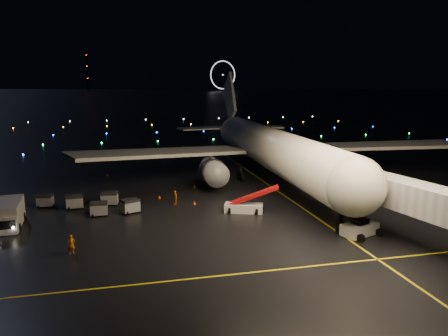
{
  "coord_description": "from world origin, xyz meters",
  "views": [
    {
      "loc": [
        -11.11,
        -44.2,
        16.46
      ],
      "look_at": [
        2.36,
        12.0,
        5.0
      ],
      "focal_mm": 35.0,
      "sensor_mm": 36.0,
      "label": 1
    }
  ],
  "objects_px": {
    "pushback_tug": "(360,227)",
    "baggage_cart_4": "(45,201)",
    "baggage_cart_0": "(130,206)",
    "service_truck": "(9,214)",
    "baggage_cart_3": "(75,202)",
    "crew_a": "(71,244)",
    "crew_c": "(175,198)",
    "airliner": "(265,124)",
    "baggage_cart_1": "(99,209)",
    "belt_loader": "(244,199)",
    "baggage_cart_2": "(110,199)"
  },
  "relations": [
    {
      "from": "crew_a",
      "to": "crew_c",
      "type": "bearing_deg",
      "value": 30.85
    },
    {
      "from": "service_truck",
      "to": "crew_a",
      "type": "relative_size",
      "value": 4.21
    },
    {
      "from": "baggage_cart_1",
      "to": "baggage_cart_0",
      "type": "bearing_deg",
      "value": 4.65
    },
    {
      "from": "airliner",
      "to": "crew_c",
      "type": "bearing_deg",
      "value": -140.52
    },
    {
      "from": "baggage_cart_0",
      "to": "airliner",
      "type": "bearing_deg",
      "value": 11.27
    },
    {
      "from": "baggage_cart_1",
      "to": "baggage_cart_2",
      "type": "height_order",
      "value": "baggage_cart_2"
    },
    {
      "from": "pushback_tug",
      "to": "baggage_cart_4",
      "type": "xyz_separation_m",
      "value": [
        -35.03,
        19.74,
        -0.14
      ]
    },
    {
      "from": "crew_a",
      "to": "baggage_cart_2",
      "type": "height_order",
      "value": "crew_a"
    },
    {
      "from": "baggage_cart_2",
      "to": "baggage_cart_3",
      "type": "bearing_deg",
      "value": -164.03
    },
    {
      "from": "crew_c",
      "to": "baggage_cart_4",
      "type": "relative_size",
      "value": 0.99
    },
    {
      "from": "pushback_tug",
      "to": "baggage_cart_4",
      "type": "height_order",
      "value": "pushback_tug"
    },
    {
      "from": "baggage_cart_3",
      "to": "airliner",
      "type": "bearing_deg",
      "value": 16.86
    },
    {
      "from": "baggage_cart_1",
      "to": "baggage_cart_2",
      "type": "bearing_deg",
      "value": 75.64
    },
    {
      "from": "pushback_tug",
      "to": "service_truck",
      "type": "relative_size",
      "value": 0.49
    },
    {
      "from": "airliner",
      "to": "service_truck",
      "type": "distance_m",
      "value": 42.19
    },
    {
      "from": "service_truck",
      "to": "baggage_cart_1",
      "type": "bearing_deg",
      "value": 6.13
    },
    {
      "from": "baggage_cart_2",
      "to": "service_truck",
      "type": "bearing_deg",
      "value": -141.95
    },
    {
      "from": "baggage_cart_1",
      "to": "baggage_cart_4",
      "type": "xyz_separation_m",
      "value": [
        -7.16,
        5.76,
        -0.06
      ]
    },
    {
      "from": "pushback_tug",
      "to": "baggage_cart_2",
      "type": "bearing_deg",
      "value": 124.26
    },
    {
      "from": "service_truck",
      "to": "baggage_cart_3",
      "type": "distance_m",
      "value": 8.84
    },
    {
      "from": "crew_c",
      "to": "baggage_cart_4",
      "type": "distance_m",
      "value": 17.31
    },
    {
      "from": "crew_c",
      "to": "baggage_cart_3",
      "type": "relative_size",
      "value": 0.9
    },
    {
      "from": "crew_a",
      "to": "baggage_cart_1",
      "type": "bearing_deg",
      "value": 59.61
    },
    {
      "from": "crew_a",
      "to": "crew_c",
      "type": "relative_size",
      "value": 1.02
    },
    {
      "from": "pushback_tug",
      "to": "baggage_cart_0",
      "type": "xyz_separation_m",
      "value": [
        -24.05,
        14.27,
        -0.06
      ]
    },
    {
      "from": "pushback_tug",
      "to": "baggage_cart_1",
      "type": "distance_m",
      "value": 31.19
    },
    {
      "from": "baggage_cart_0",
      "to": "baggage_cart_3",
      "type": "height_order",
      "value": "baggage_cart_3"
    },
    {
      "from": "pushback_tug",
      "to": "crew_a",
      "type": "height_order",
      "value": "crew_a"
    },
    {
      "from": "airliner",
      "to": "baggage_cart_3",
      "type": "distance_m",
      "value": 34.07
    },
    {
      "from": "service_truck",
      "to": "baggage_cart_4",
      "type": "distance_m",
      "value": 8.08
    },
    {
      "from": "pushback_tug",
      "to": "baggage_cart_4",
      "type": "relative_size",
      "value": 2.09
    },
    {
      "from": "belt_loader",
      "to": "baggage_cart_4",
      "type": "relative_size",
      "value": 3.68
    },
    {
      "from": "baggage_cart_1",
      "to": "baggage_cart_3",
      "type": "xyz_separation_m",
      "value": [
        -3.25,
        4.01,
        0.03
      ]
    },
    {
      "from": "airliner",
      "to": "baggage_cart_4",
      "type": "xyz_separation_m",
      "value": [
        -34.41,
        -10.9,
        -8.47
      ]
    },
    {
      "from": "airliner",
      "to": "baggage_cart_0",
      "type": "xyz_separation_m",
      "value": [
        -23.43,
        -16.37,
        -8.39
      ]
    },
    {
      "from": "baggage_cart_4",
      "to": "baggage_cart_3",
      "type": "bearing_deg",
      "value": -14.97
    },
    {
      "from": "service_truck",
      "to": "crew_a",
      "type": "distance_m",
      "value": 12.98
    },
    {
      "from": "service_truck",
      "to": "baggage_cart_1",
      "type": "distance_m",
      "value": 10.05
    },
    {
      "from": "airliner",
      "to": "pushback_tug",
      "type": "distance_m",
      "value": 31.76
    },
    {
      "from": "baggage_cart_4",
      "to": "belt_loader",
      "type": "bearing_deg",
      "value": -9.43
    },
    {
      "from": "baggage_cart_2",
      "to": "crew_c",
      "type": "bearing_deg",
      "value": -3.73
    },
    {
      "from": "baggage_cart_2",
      "to": "baggage_cart_3",
      "type": "distance_m",
      "value": 4.51
    },
    {
      "from": "pushback_tug",
      "to": "baggage_cart_3",
      "type": "distance_m",
      "value": 35.95
    },
    {
      "from": "service_truck",
      "to": "crew_c",
      "type": "distance_m",
      "value": 20.34
    },
    {
      "from": "service_truck",
      "to": "airliner",
      "type": "bearing_deg",
      "value": 22.1
    },
    {
      "from": "baggage_cart_0",
      "to": "service_truck",
      "type": "bearing_deg",
      "value": 165.14
    },
    {
      "from": "baggage_cart_2",
      "to": "baggage_cart_4",
      "type": "xyz_separation_m",
      "value": [
        -8.38,
        1.1,
        -0.09
      ]
    },
    {
      "from": "pushback_tug",
      "to": "crew_a",
      "type": "bearing_deg",
      "value": 155.83
    },
    {
      "from": "airliner",
      "to": "baggage_cart_0",
      "type": "height_order",
      "value": "airliner"
    },
    {
      "from": "airliner",
      "to": "crew_a",
      "type": "height_order",
      "value": "airliner"
    }
  ]
}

